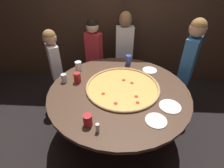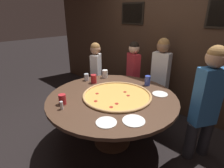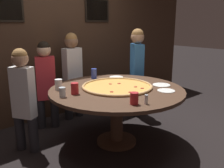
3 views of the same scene
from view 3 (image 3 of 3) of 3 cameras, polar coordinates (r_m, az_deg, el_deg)
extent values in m
plane|color=black|center=(3.42, 1.04, -13.10)|extent=(24.00, 24.00, 0.00)
cube|color=#3D281C|center=(4.23, -12.40, 10.27)|extent=(6.40, 0.06, 2.60)
cube|color=black|center=(3.86, -23.28, 15.82)|extent=(0.52, 0.02, 0.40)
cube|color=#936B5B|center=(3.85, -23.25, 15.83)|extent=(0.46, 0.01, 0.34)
cube|color=black|center=(4.63, -3.41, 16.46)|extent=(0.52, 0.02, 0.40)
cube|color=slate|center=(4.63, -3.36, 16.46)|extent=(0.46, 0.01, 0.34)
cylinder|color=#4C3323|center=(3.15, 1.10, -1.39)|extent=(1.70, 1.70, 0.04)
cylinder|color=#4C3323|center=(3.27, 1.06, -7.65)|extent=(0.16, 0.16, 0.70)
cylinder|color=#4C3323|center=(3.41, 1.04, -12.80)|extent=(0.52, 0.52, 0.04)
cylinder|color=#E5A84C|center=(3.21, 1.18, -0.64)|extent=(0.87, 0.87, 0.01)
torus|color=tan|center=(3.20, 1.18, -0.47)|extent=(0.91, 0.91, 0.03)
cylinder|color=#A8281E|center=(2.95, -0.08, -1.79)|extent=(0.04, 0.04, 0.00)
cylinder|color=#A8281E|center=(2.94, 4.17, -1.89)|extent=(0.04, 0.04, 0.00)
cylinder|color=#A8281E|center=(3.32, -0.37, 0.02)|extent=(0.04, 0.04, 0.00)
cylinder|color=#A8281E|center=(3.19, 5.41, -0.64)|extent=(0.04, 0.04, 0.00)
cylinder|color=#A8281E|center=(3.13, 6.92, -0.98)|extent=(0.04, 0.04, 0.00)
cylinder|color=#A8281E|center=(3.34, 1.63, 0.13)|extent=(0.04, 0.04, 0.00)
cylinder|color=white|center=(3.14, -12.12, -0.12)|extent=(0.09, 0.09, 0.13)
cylinder|color=#384CB7|center=(3.69, -4.15, 2.38)|extent=(0.08, 0.08, 0.15)
cylinder|color=#B22328|center=(2.55, 5.10, -3.30)|extent=(0.09, 0.09, 0.12)
cylinder|color=silver|center=(2.84, -11.28, -1.86)|extent=(0.07, 0.07, 0.11)
cylinder|color=#B22328|center=(2.92, -8.51, -1.03)|extent=(0.09, 0.09, 0.13)
cylinder|color=white|center=(3.11, 12.27, -1.50)|extent=(0.21, 0.21, 0.01)
cylinder|color=white|center=(3.77, 0.99, 1.60)|extent=(0.20, 0.20, 0.01)
cylinder|color=white|center=(3.37, 11.22, -0.22)|extent=(0.23, 0.23, 0.01)
cylinder|color=silver|center=(2.58, 7.82, -3.63)|extent=(0.04, 0.04, 0.08)
cylinder|color=#B7B7BC|center=(2.57, 7.86, -2.60)|extent=(0.04, 0.04, 0.01)
cylinder|color=#232328|center=(4.44, 5.10, -3.10)|extent=(0.18, 0.18, 0.50)
cylinder|color=#232328|center=(4.23, 5.93, -3.99)|extent=(0.18, 0.18, 0.50)
cube|color=#3370B2|center=(4.19, 5.70, 4.32)|extent=(0.29, 0.34, 0.70)
sphere|color=tan|center=(4.14, 5.86, 10.60)|extent=(0.22, 0.22, 0.22)
sphere|color=#9E703D|center=(4.14, 5.87, 11.13)|extent=(0.20, 0.20, 0.20)
cylinder|color=#232328|center=(3.90, -12.92, -6.34)|extent=(0.16, 0.16, 0.45)
cylinder|color=#232328|center=(3.89, -15.89, -6.58)|extent=(0.16, 0.16, 0.45)
cube|color=red|center=(3.74, -14.91, 1.27)|extent=(0.30, 0.24, 0.63)
sphere|color=beige|center=(3.67, -15.31, 7.53)|extent=(0.19, 0.19, 0.19)
sphere|color=black|center=(3.67, -15.35, 8.05)|extent=(0.18, 0.18, 0.18)
cylinder|color=#232328|center=(4.25, -7.55, -4.08)|extent=(0.14, 0.14, 0.48)
cylinder|color=#232328|center=(4.14, -9.94, -4.72)|extent=(0.14, 0.14, 0.48)
cube|color=white|center=(4.05, -9.03, 3.37)|extent=(0.30, 0.17, 0.67)
sphere|color=#8C664C|center=(3.99, -9.28, 9.61)|extent=(0.21, 0.21, 0.21)
sphere|color=#9E703D|center=(3.99, -9.30, 10.13)|extent=(0.19, 0.19, 0.19)
cylinder|color=#232328|center=(3.25, -17.48, -10.99)|extent=(0.16, 0.16, 0.44)
cylinder|color=#232328|center=(3.36, -20.28, -10.36)|extent=(0.16, 0.16, 0.44)
cube|color=white|center=(3.13, -19.67, -1.86)|extent=(0.26, 0.30, 0.61)
sphere|color=tan|center=(3.05, -20.30, 5.43)|extent=(0.19, 0.19, 0.19)
sphere|color=#9E703D|center=(3.04, -20.36, 6.05)|extent=(0.18, 0.18, 0.18)
camera|label=1|loc=(2.18, 36.30, 23.62)|focal=28.00mm
camera|label=2|loc=(3.56, 38.05, 14.24)|focal=28.00mm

